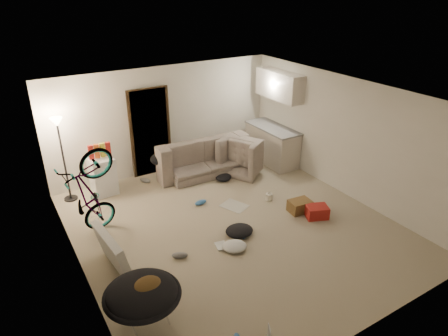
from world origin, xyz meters
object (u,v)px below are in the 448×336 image
floor_lamp (60,142)px  bicycle (92,213)px  kitchen_counter (272,145)px  mini_fridge (103,176)px  armchair (246,157)px  drink_case_a (300,206)px  sofa (200,158)px  saucer_chair (143,300)px  tv_box (113,252)px  drink_case_b (317,212)px  juicer (269,196)px

floor_lamp → bicycle: floor_lamp is taller
kitchen_counter → mini_fridge: 4.16m
mini_fridge → armchair: bearing=-13.8°
kitchen_counter → drink_case_a: (-1.01, -2.26, -0.32)m
sofa → mini_fridge: (-2.30, 0.10, 0.08)m
sofa → saucer_chair: saucer_chair is taller
sofa → tv_box: bearing=43.6°
floor_lamp → sofa: floor_lamp is taller
armchair → mini_fridge: size_ratio=1.20×
floor_lamp → sofa: 3.17m
sofa → tv_box: size_ratio=2.13×
armchair → saucer_chair: (-3.91, -3.34, 0.11)m
armchair → drink_case_b: armchair is taller
mini_fridge → saucer_chair: (-0.60, -3.95, 0.02)m
kitchen_counter → juicer: 2.04m
bicycle → juicer: (3.48, -0.65, -0.37)m
floor_lamp → drink_case_a: floor_lamp is taller
floor_lamp → mini_fridge: (0.70, -0.10, -0.90)m
saucer_chair → bicycle: bearing=90.0°
sofa → juicer: size_ratio=10.84×
floor_lamp → armchair: (4.01, -0.71, -0.99)m
juicer → saucer_chair: bearing=-152.2°
tv_box → juicer: tv_box is taller
floor_lamp → armchair: 4.19m
armchair → drink_case_b: (-0.05, -2.53, -0.20)m
drink_case_b → juicer: bearing=133.1°
sofa → mini_fridge: size_ratio=2.73×
mini_fridge → juicer: bearing=-39.8°
armchair → tv_box: size_ratio=0.94×
saucer_chair → drink_case_a: bearing=17.1°
tv_box → drink_case_b: (3.86, -0.52, -0.23)m
drink_case_a → bicycle: bearing=165.9°
armchair → bicycle: bearing=73.4°
kitchen_counter → saucer_chair: 5.82m
drink_case_a → floor_lamp: bearing=148.4°
mini_fridge → drink_case_b: bearing=-47.4°
saucer_chair → kitchen_counter: bearing=35.7°
bicycle → drink_case_a: (3.72, -1.34, -0.33)m
armchair → juicer: 1.59m
saucer_chair → juicer: bearing=27.8°
kitchen_counter → drink_case_b: kitchen_counter is taller
sofa → mini_fridge: bearing=0.1°
armchair → mini_fridge: 3.36m
kitchen_counter → saucer_chair: size_ratio=1.46×
floor_lamp → kitchen_counter: 4.95m
mini_fridge → drink_case_a: mini_fridge is taller
floor_lamp → kitchen_counter: size_ratio=1.21×
floor_lamp → drink_case_b: (3.96, -3.24, -1.19)m
tv_box → floor_lamp: bearing=87.3°
kitchen_counter → bicycle: size_ratio=0.86×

